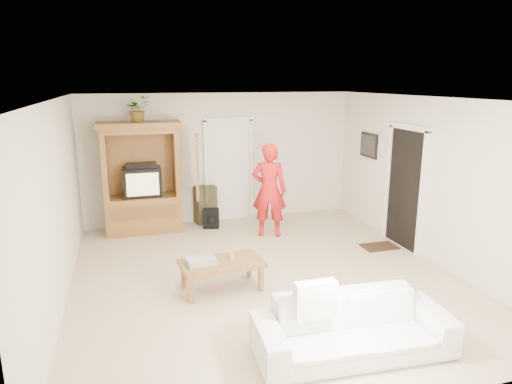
# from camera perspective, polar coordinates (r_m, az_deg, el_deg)

# --- Properties ---
(floor) EXTENTS (6.00, 6.00, 0.00)m
(floor) POSITION_cam_1_polar(r_m,az_deg,el_deg) (6.92, 1.02, -10.47)
(floor) COLOR tan
(floor) RESTS_ON ground
(ceiling) EXTENTS (6.00, 6.00, 0.00)m
(ceiling) POSITION_cam_1_polar(r_m,az_deg,el_deg) (6.31, 1.13, 11.58)
(ceiling) COLOR white
(ceiling) RESTS_ON floor
(wall_back) EXTENTS (5.50, 0.00, 5.50)m
(wall_back) POSITION_cam_1_polar(r_m,az_deg,el_deg) (9.34, -4.39, 4.27)
(wall_back) COLOR silver
(wall_back) RESTS_ON floor
(wall_front) EXTENTS (5.50, 0.00, 5.50)m
(wall_front) POSITION_cam_1_polar(r_m,az_deg,el_deg) (3.88, 14.51, -10.22)
(wall_front) COLOR silver
(wall_front) RESTS_ON floor
(wall_left) EXTENTS (0.00, 6.00, 6.00)m
(wall_left) POSITION_cam_1_polar(r_m,az_deg,el_deg) (6.28, -23.67, -1.64)
(wall_left) COLOR silver
(wall_left) RESTS_ON floor
(wall_right) EXTENTS (0.00, 6.00, 6.00)m
(wall_right) POSITION_cam_1_polar(r_m,az_deg,el_deg) (7.75, 20.90, 1.39)
(wall_right) COLOR silver
(wall_right) RESTS_ON floor
(armoire) EXTENTS (1.82, 1.14, 2.10)m
(armoire) POSITION_cam_1_polar(r_m,az_deg,el_deg) (8.90, -13.87, 0.86)
(armoire) COLOR #925F2D
(armoire) RESTS_ON floor
(door_back) EXTENTS (0.85, 0.05, 2.04)m
(door_back) POSITION_cam_1_polar(r_m,az_deg,el_deg) (9.40, -3.43, 2.61)
(door_back) COLOR white
(door_back) RESTS_ON floor
(doorway_right) EXTENTS (0.05, 0.90, 2.04)m
(doorway_right) POSITION_cam_1_polar(r_m,az_deg,el_deg) (8.27, 18.13, 0.37)
(doorway_right) COLOR black
(doorway_right) RESTS_ON floor
(framed_picture) EXTENTS (0.03, 0.60, 0.48)m
(framed_picture) POSITION_cam_1_polar(r_m,az_deg,el_deg) (9.25, 13.93, 5.69)
(framed_picture) COLOR black
(framed_picture) RESTS_ON wall_right
(doormat) EXTENTS (0.60, 0.40, 0.02)m
(doormat) POSITION_cam_1_polar(r_m,az_deg,el_deg) (8.33, 15.17, -6.59)
(doormat) COLOR #382316
(doormat) RESTS_ON floor
(plant) EXTENTS (0.56, 0.55, 0.47)m
(plant) POSITION_cam_1_polar(r_m,az_deg,el_deg) (8.67, -14.56, 10.01)
(plant) COLOR #4C7238
(plant) RESTS_ON armoire
(man) EXTENTS (0.75, 0.63, 1.75)m
(man) POSITION_cam_1_polar(r_m,az_deg,el_deg) (8.38, 1.66, 0.22)
(man) COLOR red
(man) RESTS_ON floor
(sofa) EXTENTS (2.13, 0.93, 0.61)m
(sofa) POSITION_cam_1_polar(r_m,az_deg,el_deg) (5.14, 12.02, -16.20)
(sofa) COLOR white
(sofa) RESTS_ON floor
(coffee_table) EXTENTS (1.17, 0.71, 0.42)m
(coffee_table) POSITION_cam_1_polar(r_m,az_deg,el_deg) (6.38, -4.31, -9.11)
(coffee_table) COLOR brown
(coffee_table) RESTS_ON floor
(towel) EXTENTS (0.41, 0.32, 0.08)m
(towel) POSITION_cam_1_polar(r_m,az_deg,el_deg) (6.30, -6.90, -8.56)
(towel) COLOR #FC545A
(towel) RESTS_ON coffee_table
(candle) EXTENTS (0.08, 0.08, 0.10)m
(candle) POSITION_cam_1_polar(r_m,az_deg,el_deg) (6.42, -3.07, -7.94)
(candle) COLOR tan
(candle) RESTS_ON coffee_table
(backpack_black) EXTENTS (0.35, 0.25, 0.38)m
(backpack_black) POSITION_cam_1_polar(r_m,az_deg,el_deg) (9.01, -5.64, -3.36)
(backpack_black) COLOR black
(backpack_black) RESTS_ON floor
(backpack_olive) EXTENTS (0.46, 0.39, 0.76)m
(backpack_olive) POSITION_cam_1_polar(r_m,az_deg,el_deg) (9.33, -6.35, -1.56)
(backpack_olive) COLOR #47442B
(backpack_olive) RESTS_ON floor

